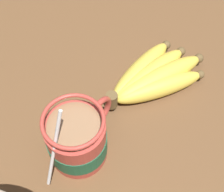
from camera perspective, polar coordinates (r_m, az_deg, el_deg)
name	(u,v)px	position (r cm, az deg, el deg)	size (l,w,h in cm)	color
table	(100,126)	(54.77, -2.14, -5.56)	(98.66, 98.66, 3.05)	brown
coffee_mug	(77,139)	(47.10, -6.33, -7.86)	(15.44, 9.06, 14.84)	#B23D33
banana_bunch	(153,77)	(56.95, 7.52, 3.48)	(19.71, 12.76, 4.20)	brown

